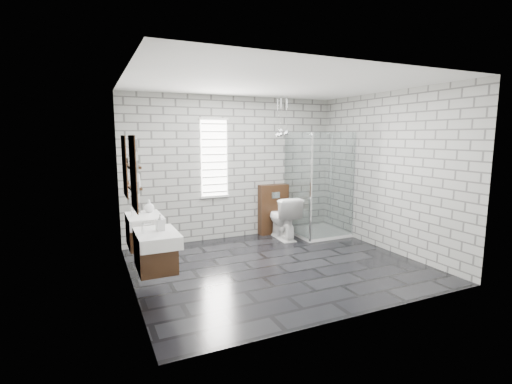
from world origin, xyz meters
TOP-DOWN VIEW (x-y plane):
  - floor at (0.00, 0.00)m, footprint 4.20×3.60m
  - ceiling at (0.00, 0.00)m, footprint 4.20×3.60m
  - wall_back at (0.00, 1.81)m, footprint 4.20×0.02m
  - wall_front at (0.00, -1.81)m, footprint 4.20×0.02m
  - wall_left at (-2.11, 0.00)m, footprint 0.02×3.60m
  - wall_right at (2.11, 0.00)m, footprint 0.02×3.60m
  - vanity_left at (-1.91, -0.50)m, footprint 0.47×0.70m
  - vanity_right at (-1.91, 0.52)m, footprint 0.47×0.70m
  - shelf_lower at (-2.03, -0.05)m, footprint 0.14×0.30m
  - shelf_upper at (-2.03, -0.05)m, footprint 0.14×0.30m
  - window at (-0.40, 1.78)m, footprint 0.56×0.05m
  - cistern_panel at (0.80, 1.70)m, footprint 0.60×0.20m
  - flush_plate at (0.80, 1.60)m, footprint 0.18×0.01m
  - shower_enclosure at (1.50, 1.18)m, footprint 1.00×1.00m
  - pendant_cluster at (0.81, 1.37)m, footprint 0.27×0.27m
  - toilet at (0.80, 1.29)m, footprint 0.50×0.83m
  - soap_bottle_a at (-1.81, -0.46)m, footprint 0.10×0.10m
  - soap_bottle_b at (-1.76, 0.70)m, footprint 0.18×0.18m
  - soap_bottle_c at (-2.02, -0.16)m, footprint 0.10×0.10m
  - vase at (-2.02, 0.04)m, footprint 0.15×0.15m

SIDE VIEW (x-z plane):
  - floor at x=0.00m, z-range -0.02..0.00m
  - toilet at x=0.80m, z-range 0.00..0.82m
  - cistern_panel at x=0.80m, z-range 0.00..1.00m
  - shower_enclosure at x=1.50m, z-range -0.51..1.52m
  - vanity_left at x=-1.91m, z-range -0.03..1.54m
  - vanity_right at x=-1.91m, z-range -0.03..1.54m
  - flush_plate at x=0.80m, z-range 0.74..0.86m
  - soap_bottle_b at x=-1.76m, z-range 0.85..1.03m
  - soap_bottle_a at x=-1.81m, z-range 0.85..1.05m
  - shelf_lower at x=-2.03m, z-range 1.31..1.33m
  - wall_back at x=0.00m, z-range 0.00..2.70m
  - wall_front at x=0.00m, z-range 0.00..2.70m
  - wall_left at x=-2.11m, z-range 0.00..2.70m
  - wall_right at x=2.11m, z-range 0.00..2.70m
  - soap_bottle_c at x=-2.02m, z-range 1.33..1.57m
  - window at x=-0.40m, z-range 0.81..2.29m
  - shelf_upper at x=-2.03m, z-range 1.57..1.59m
  - vase at x=-2.02m, z-range 1.59..1.72m
  - pendant_cluster at x=0.81m, z-range 1.64..2.41m
  - ceiling at x=0.00m, z-range 2.70..2.72m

